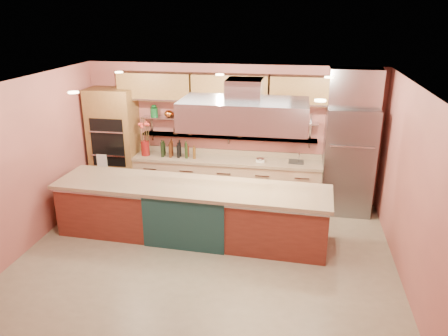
% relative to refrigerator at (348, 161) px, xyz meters
% --- Properties ---
extents(floor, '(6.00, 5.00, 0.02)m').
position_rel_refrigerator_xyz_m(floor, '(-2.35, -2.14, -1.06)').
color(floor, gray).
rests_on(floor, ground).
extents(ceiling, '(6.00, 5.00, 0.02)m').
position_rel_refrigerator_xyz_m(ceiling, '(-2.35, -2.14, 1.75)').
color(ceiling, black).
rests_on(ceiling, wall_back).
extents(wall_back, '(6.00, 0.04, 2.80)m').
position_rel_refrigerator_xyz_m(wall_back, '(-2.35, 0.36, 0.35)').
color(wall_back, '#A95A50').
rests_on(wall_back, floor).
extents(wall_front, '(6.00, 0.04, 2.80)m').
position_rel_refrigerator_xyz_m(wall_front, '(-2.35, -4.64, 0.35)').
color(wall_front, '#A95A50').
rests_on(wall_front, floor).
extents(wall_left, '(0.04, 5.00, 2.80)m').
position_rel_refrigerator_xyz_m(wall_left, '(-5.35, -2.14, 0.35)').
color(wall_left, '#A95A50').
rests_on(wall_left, floor).
extents(wall_right, '(0.04, 5.00, 2.80)m').
position_rel_refrigerator_xyz_m(wall_right, '(0.65, -2.14, 0.35)').
color(wall_right, '#A95A50').
rests_on(wall_right, floor).
extents(oven_stack, '(0.95, 0.64, 2.30)m').
position_rel_refrigerator_xyz_m(oven_stack, '(-4.80, 0.04, 0.10)').
color(oven_stack, olive).
rests_on(oven_stack, floor).
extents(refrigerator, '(0.95, 0.72, 2.10)m').
position_rel_refrigerator_xyz_m(refrigerator, '(0.00, 0.00, 0.00)').
color(refrigerator, slate).
rests_on(refrigerator, floor).
extents(back_counter, '(3.84, 0.64, 0.93)m').
position_rel_refrigerator_xyz_m(back_counter, '(-2.40, 0.06, -0.58)').
color(back_counter, tan).
rests_on(back_counter, floor).
extents(wall_shelf_lower, '(3.60, 0.26, 0.03)m').
position_rel_refrigerator_xyz_m(wall_shelf_lower, '(-2.40, 0.23, 0.30)').
color(wall_shelf_lower, '#AFB1B7').
rests_on(wall_shelf_lower, wall_back).
extents(wall_shelf_upper, '(3.60, 0.26, 0.03)m').
position_rel_refrigerator_xyz_m(wall_shelf_upper, '(-2.40, 0.23, 0.65)').
color(wall_shelf_upper, '#AFB1B7').
rests_on(wall_shelf_upper, wall_back).
extents(upper_cabinets, '(4.60, 0.36, 0.55)m').
position_rel_refrigerator_xyz_m(upper_cabinets, '(-2.35, 0.18, 1.30)').
color(upper_cabinets, olive).
rests_on(upper_cabinets, wall_back).
extents(range_hood, '(2.00, 1.00, 0.45)m').
position_rel_refrigerator_xyz_m(range_hood, '(-1.85, -1.56, 1.20)').
color(range_hood, '#AFB1B7').
rests_on(range_hood, ceiling).
extents(ceiling_downlights, '(4.00, 2.80, 0.02)m').
position_rel_refrigerator_xyz_m(ceiling_downlights, '(-2.35, -1.94, 1.72)').
color(ceiling_downlights, '#FFE5A5').
rests_on(ceiling_downlights, ceiling).
extents(island, '(4.70, 1.21, 0.97)m').
position_rel_refrigerator_xyz_m(island, '(-2.75, -1.56, -0.56)').
color(island, maroon).
rests_on(island, floor).
extents(flower_vase, '(0.19, 0.19, 0.31)m').
position_rel_refrigerator_xyz_m(flower_vase, '(-4.11, 0.01, 0.03)').
color(flower_vase, maroon).
rests_on(flower_vase, back_counter).
extents(oil_bottle_cluster, '(0.82, 0.51, 0.26)m').
position_rel_refrigerator_xyz_m(oil_bottle_cluster, '(-3.39, 0.01, 0.01)').
color(oil_bottle_cluster, black).
rests_on(oil_bottle_cluster, back_counter).
extents(kitchen_scale, '(0.19, 0.17, 0.09)m').
position_rel_refrigerator_xyz_m(kitchen_scale, '(-1.70, 0.01, -0.07)').
color(kitchen_scale, silver).
rests_on(kitchen_scale, back_counter).
extents(bar_faucet, '(0.03, 0.03, 0.21)m').
position_rel_refrigerator_xyz_m(bar_faucet, '(-0.94, 0.11, -0.01)').
color(bar_faucet, silver).
rests_on(bar_faucet, back_counter).
extents(copper_kettle, '(0.19, 0.19, 0.14)m').
position_rel_refrigerator_xyz_m(copper_kettle, '(-3.64, 0.23, 0.74)').
color(copper_kettle, '#CC6B2F').
rests_on(copper_kettle, wall_shelf_upper).
extents(green_canister, '(0.17, 0.17, 0.16)m').
position_rel_refrigerator_xyz_m(green_canister, '(-2.93, 0.23, 0.75)').
color(green_canister, '#0F491E').
rests_on(green_canister, wall_shelf_upper).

